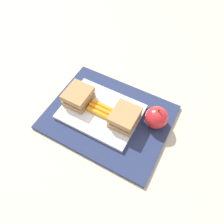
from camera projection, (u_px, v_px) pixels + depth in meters
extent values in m
plane|color=#B7AD99|center=(108.00, 118.00, 0.66)|extent=(2.40, 2.40, 0.00)
cube|color=navy|center=(108.00, 117.00, 0.65)|extent=(0.36, 0.28, 0.01)
cube|color=white|center=(101.00, 112.00, 0.65)|extent=(0.23, 0.17, 0.01)
cube|color=#9E7A4C|center=(79.00, 99.00, 0.66)|extent=(0.07, 0.08, 0.02)
cube|color=pink|center=(78.00, 96.00, 0.65)|extent=(0.07, 0.07, 0.01)
cube|color=#9E7A4C|center=(78.00, 94.00, 0.64)|extent=(0.07, 0.08, 0.02)
cube|color=#9E7A4C|center=(124.00, 120.00, 0.62)|extent=(0.07, 0.08, 0.02)
cube|color=pink|center=(125.00, 117.00, 0.61)|extent=(0.07, 0.07, 0.01)
cube|color=#9E7A4C|center=(125.00, 115.00, 0.60)|extent=(0.07, 0.08, 0.02)
cylinder|color=orange|center=(98.00, 113.00, 0.63)|extent=(0.08, 0.01, 0.02)
cylinder|color=orange|center=(101.00, 109.00, 0.64)|extent=(0.08, 0.01, 0.02)
cylinder|color=orange|center=(103.00, 106.00, 0.65)|extent=(0.08, 0.01, 0.02)
sphere|color=red|center=(156.00, 117.00, 0.61)|extent=(0.07, 0.07, 0.07)
cylinder|color=brown|center=(159.00, 110.00, 0.58)|extent=(0.01, 0.01, 0.01)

